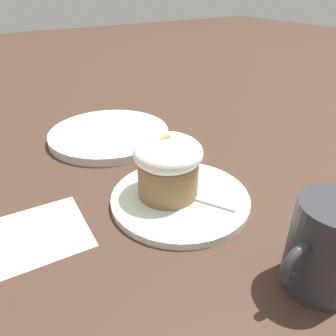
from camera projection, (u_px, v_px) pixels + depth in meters
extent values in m
plane|color=#3D281E|center=(180.00, 202.00, 0.51)|extent=(4.00, 4.00, 0.00)
cylinder|color=silver|center=(180.00, 199.00, 0.50)|extent=(0.21, 0.21, 0.01)
cylinder|color=olive|center=(168.00, 177.00, 0.49)|extent=(0.09, 0.09, 0.06)
ellipsoid|color=white|center=(168.00, 153.00, 0.47)|extent=(0.10, 0.10, 0.05)
cone|color=orange|center=(162.00, 139.00, 0.45)|extent=(0.02, 0.01, 0.01)
sphere|color=green|center=(167.00, 138.00, 0.46)|extent=(0.01, 0.01, 0.01)
cube|color=#B7B7BC|center=(210.00, 202.00, 0.48)|extent=(0.05, 0.07, 0.00)
ellipsoid|color=#B7B7BC|center=(179.00, 192.00, 0.50)|extent=(0.04, 0.05, 0.01)
cylinder|color=#2D2D33|center=(326.00, 247.00, 0.34)|extent=(0.08, 0.08, 0.11)
torus|color=#2D2D33|center=(299.00, 264.00, 0.32)|extent=(0.05, 0.01, 0.05)
cylinder|color=silver|center=(110.00, 134.00, 0.70)|extent=(0.25, 0.25, 0.02)
cube|color=white|center=(30.00, 236.00, 0.44)|extent=(0.15, 0.13, 0.00)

